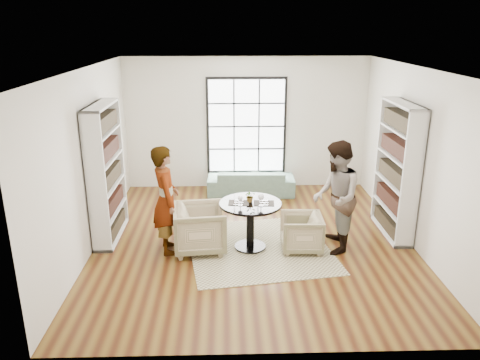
{
  "coord_description": "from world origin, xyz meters",
  "views": [
    {
      "loc": [
        -0.47,
        -7.53,
        3.66
      ],
      "look_at": [
        -0.22,
        0.4,
        1.01
      ],
      "focal_mm": 35.0,
      "sensor_mm": 36.0,
      "label": 1
    }
  ],
  "objects_px": {
    "armchair_left": "(200,228)",
    "wine_glass_left": "(240,198)",
    "armchair_right": "(301,233)",
    "wine_glass_right": "(261,197)",
    "person_left": "(166,200)",
    "sofa": "(251,182)",
    "flower_centerpiece": "(250,196)",
    "pedestal_table": "(250,215)",
    "person_right": "(336,197)"
  },
  "relations": [
    {
      "from": "armchair_right",
      "to": "flower_centerpiece",
      "type": "distance_m",
      "value": 1.07
    },
    {
      "from": "sofa",
      "to": "armchair_left",
      "type": "bearing_deg",
      "value": 71.66
    },
    {
      "from": "person_right",
      "to": "pedestal_table",
      "type": "bearing_deg",
      "value": -87.09
    },
    {
      "from": "sofa",
      "to": "wine_glass_left",
      "type": "relative_size",
      "value": 11.03
    },
    {
      "from": "flower_centerpiece",
      "to": "wine_glass_right",
      "type": "bearing_deg",
      "value": -50.46
    },
    {
      "from": "pedestal_table",
      "to": "wine_glass_right",
      "type": "bearing_deg",
      "value": -42.51
    },
    {
      "from": "person_right",
      "to": "wine_glass_right",
      "type": "bearing_deg",
      "value": -80.64
    },
    {
      "from": "sofa",
      "to": "wine_glass_right",
      "type": "distance_m",
      "value": 2.95
    },
    {
      "from": "sofa",
      "to": "armchair_left",
      "type": "height_order",
      "value": "armchair_left"
    },
    {
      "from": "wine_glass_left",
      "to": "wine_glass_right",
      "type": "bearing_deg",
      "value": -4.32
    },
    {
      "from": "pedestal_table",
      "to": "armchair_left",
      "type": "distance_m",
      "value": 0.88
    },
    {
      "from": "sofa",
      "to": "pedestal_table",
      "type": "bearing_deg",
      "value": 88.42
    },
    {
      "from": "flower_centerpiece",
      "to": "armchair_right",
      "type": "bearing_deg",
      "value": -9.4
    },
    {
      "from": "person_right",
      "to": "wine_glass_right",
      "type": "relative_size",
      "value": 8.82
    },
    {
      "from": "sofa",
      "to": "flower_centerpiece",
      "type": "xyz_separation_m",
      "value": [
        -0.16,
        -2.66,
        0.65
      ]
    },
    {
      "from": "sofa",
      "to": "flower_centerpiece",
      "type": "height_order",
      "value": "flower_centerpiece"
    },
    {
      "from": "armchair_right",
      "to": "person_right",
      "type": "xyz_separation_m",
      "value": [
        0.55,
        0.0,
        0.63
      ]
    },
    {
      "from": "wine_glass_right",
      "to": "armchair_left",
      "type": "bearing_deg",
      "value": 173.93
    },
    {
      "from": "armchair_right",
      "to": "wine_glass_left",
      "type": "bearing_deg",
      "value": -85.84
    },
    {
      "from": "wine_glass_right",
      "to": "flower_centerpiece",
      "type": "bearing_deg",
      "value": 129.54
    },
    {
      "from": "armchair_left",
      "to": "flower_centerpiece",
      "type": "distance_m",
      "value": 1.01
    },
    {
      "from": "pedestal_table",
      "to": "person_left",
      "type": "bearing_deg",
      "value": -178.24
    },
    {
      "from": "pedestal_table",
      "to": "person_right",
      "type": "xyz_separation_m",
      "value": [
        1.41,
        -0.09,
        0.34
      ]
    },
    {
      "from": "armchair_right",
      "to": "wine_glass_right",
      "type": "distance_m",
      "value": 0.97
    },
    {
      "from": "armchair_left",
      "to": "wine_glass_left",
      "type": "height_order",
      "value": "wine_glass_left"
    },
    {
      "from": "person_right",
      "to": "wine_glass_right",
      "type": "xyz_separation_m",
      "value": [
        -1.24,
        -0.06,
        0.04
      ]
    },
    {
      "from": "person_left",
      "to": "wine_glass_right",
      "type": "height_order",
      "value": "person_left"
    },
    {
      "from": "armchair_left",
      "to": "sofa",
      "type": "bearing_deg",
      "value": -26.15
    },
    {
      "from": "pedestal_table",
      "to": "flower_centerpiece",
      "type": "xyz_separation_m",
      "value": [
        -0.0,
        0.05,
        0.33
      ]
    },
    {
      "from": "pedestal_table",
      "to": "wine_glass_right",
      "type": "relative_size",
      "value": 4.87
    },
    {
      "from": "armchair_left",
      "to": "flower_centerpiece",
      "type": "relative_size",
      "value": 4.36
    },
    {
      "from": "wine_glass_left",
      "to": "armchair_right",
      "type": "bearing_deg",
      "value": 1.95
    },
    {
      "from": "wine_glass_left",
      "to": "sofa",
      "type": "bearing_deg",
      "value": 83.41
    },
    {
      "from": "wine_glass_left",
      "to": "wine_glass_right",
      "type": "height_order",
      "value": "wine_glass_right"
    },
    {
      "from": "sofa",
      "to": "wine_glass_left",
      "type": "xyz_separation_m",
      "value": [
        -0.33,
        -2.84,
        0.67
      ]
    },
    {
      "from": "person_right",
      "to": "armchair_right",
      "type": "bearing_deg",
      "value": -83.43
    },
    {
      "from": "sofa",
      "to": "wine_glass_left",
      "type": "height_order",
      "value": "wine_glass_left"
    },
    {
      "from": "person_left",
      "to": "flower_centerpiece",
      "type": "bearing_deg",
      "value": -99.79
    },
    {
      "from": "armchair_left",
      "to": "pedestal_table",
      "type": "bearing_deg",
      "value": -93.25
    },
    {
      "from": "armchair_left",
      "to": "person_right",
      "type": "bearing_deg",
      "value": -97.34
    },
    {
      "from": "armchair_left",
      "to": "wine_glass_left",
      "type": "xyz_separation_m",
      "value": [
        0.68,
        -0.08,
        0.56
      ]
    },
    {
      "from": "person_left",
      "to": "sofa",
      "type": "bearing_deg",
      "value": -43.12
    },
    {
      "from": "armchair_left",
      "to": "armchair_right",
      "type": "bearing_deg",
      "value": -97.73
    },
    {
      "from": "pedestal_table",
      "to": "wine_glass_right",
      "type": "height_order",
      "value": "wine_glass_right"
    },
    {
      "from": "armchair_right",
      "to": "sofa",
      "type": "bearing_deg",
      "value": -163.66
    },
    {
      "from": "sofa",
      "to": "wine_glass_left",
      "type": "distance_m",
      "value": 2.94
    },
    {
      "from": "sofa",
      "to": "armchair_right",
      "type": "xyz_separation_m",
      "value": [
        0.71,
        -2.8,
        0.03
      ]
    },
    {
      "from": "person_left",
      "to": "wine_glass_left",
      "type": "xyz_separation_m",
      "value": [
        1.23,
        -0.08,
        0.04
      ]
    },
    {
      "from": "person_left",
      "to": "flower_centerpiece",
      "type": "xyz_separation_m",
      "value": [
        1.4,
        0.1,
        0.02
      ]
    },
    {
      "from": "person_right",
      "to": "wine_glass_left",
      "type": "height_order",
      "value": "person_right"
    }
  ]
}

